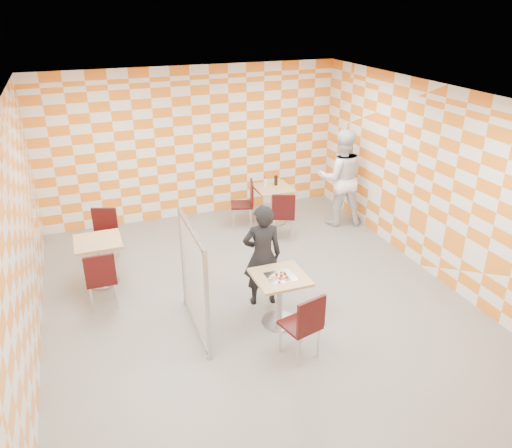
{
  "coord_description": "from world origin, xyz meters",
  "views": [
    {
      "loc": [
        -2.19,
        -5.97,
        4.16
      ],
      "look_at": [
        0.1,
        0.2,
        1.15
      ],
      "focal_mm": 35.0,
      "sensor_mm": 36.0,
      "label": 1
    }
  ],
  "objects": [
    {
      "name": "empty_table",
      "position": [
        -2.09,
        1.3,
        0.51
      ],
      "size": [
        0.7,
        0.7,
        0.75
      ],
      "color": "tan",
      "rests_on": "ground"
    },
    {
      "name": "sport_bottle",
      "position": [
        1.2,
        2.63,
        0.84
      ],
      "size": [
        0.06,
        0.06,
        0.2
      ],
      "color": "white",
      "rests_on": "second_table"
    },
    {
      "name": "chair_second_side",
      "position": [
        0.78,
        2.55,
        0.54
      ],
      "size": [
        0.53,
        0.52,
        0.92
      ],
      "color": "#360A0A",
      "rests_on": "ground"
    },
    {
      "name": "chair_empty_far",
      "position": [
        -1.95,
        2.06,
        0.54
      ],
      "size": [
        0.54,
        0.55,
        0.92
      ],
      "color": "#360A0A",
      "rests_on": "ground"
    },
    {
      "name": "chair_second_front",
      "position": [
        1.22,
        1.76,
        0.54
      ],
      "size": [
        0.56,
        0.56,
        0.92
      ],
      "color": "#360A0A",
      "rests_on": "ground"
    },
    {
      "name": "chair_main_front",
      "position": [
        0.12,
        -1.47,
        0.54
      ],
      "size": [
        0.51,
        0.52,
        0.92
      ],
      "color": "#360A0A",
      "rests_on": "ground"
    },
    {
      "name": "room_shell",
      "position": [
        0.0,
        0.54,
        1.5
      ],
      "size": [
        7.0,
        7.0,
        7.0
      ],
      "color": "gray",
      "rests_on": "ground"
    },
    {
      "name": "soda_bottle",
      "position": [
        1.42,
        2.62,
        0.85
      ],
      "size": [
        0.07,
        0.07,
        0.23
      ],
      "color": "black",
      "rests_on": "second_table"
    },
    {
      "name": "man_white",
      "position": [
        2.55,
        2.05,
        0.95
      ],
      "size": [
        1.09,
        0.95,
        1.91
      ],
      "primitive_type": "imported",
      "rotation": [
        0.0,
        0.0,
        2.87
      ],
      "color": "white",
      "rests_on": "ground"
    },
    {
      "name": "partition",
      "position": [
        -1.0,
        -0.42,
        0.79
      ],
      "size": [
        0.08,
        1.38,
        1.55
      ],
      "color": "white",
      "rests_on": "ground"
    },
    {
      "name": "main_table",
      "position": [
        0.12,
        -0.66,
        0.51
      ],
      "size": [
        0.7,
        0.7,
        0.75
      ],
      "color": "tan",
      "rests_on": "ground"
    },
    {
      "name": "second_table",
      "position": [
        1.32,
        2.52,
        0.51
      ],
      "size": [
        0.7,
        0.7,
        0.75
      ],
      "color": "tan",
      "rests_on": "ground"
    },
    {
      "name": "chair_empty_near",
      "position": [
        -2.13,
        0.54,
        0.54
      ],
      "size": [
        0.42,
        0.43,
        0.92
      ],
      "color": "#360A0A",
      "rests_on": "ground"
    },
    {
      "name": "pizza_on_foil",
      "position": [
        0.12,
        -0.68,
        0.77
      ],
      "size": [
        0.4,
        0.4,
        0.04
      ],
      "color": "silver",
      "rests_on": "main_table"
    },
    {
      "name": "man_dark",
      "position": [
        0.09,
        -0.09,
        0.78
      ],
      "size": [
        0.62,
        0.47,
        1.56
      ],
      "primitive_type": "imported",
      "rotation": [
        0.0,
        0.0,
        2.97
      ],
      "color": "black",
      "rests_on": "ground"
    }
  ]
}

